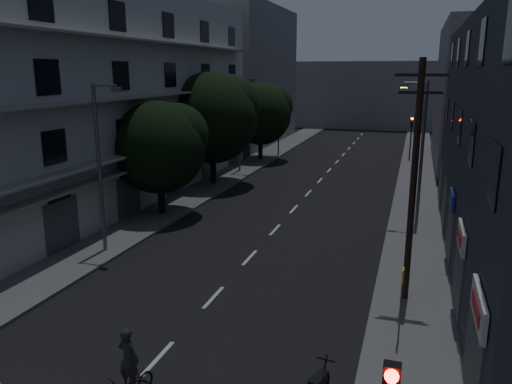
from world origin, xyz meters
The scene contains 19 objects.
ground centered at (0.00, 25.00, 0.00)m, with size 160.00×160.00×0.00m, color black.
sidewalk_left centered at (-7.50, 25.00, 0.07)m, with size 3.00×90.00×0.15m, color #565659.
sidewalk_right centered at (7.50, 25.00, 0.07)m, with size 3.00×90.00×0.15m, color #565659.
lane_markings centered at (0.00, 31.25, 0.01)m, with size 0.15×60.50×0.01m.
building_left centered at (-11.98, 18.00, 6.99)m, with size 7.00×36.00×14.00m.
building_far_left centered at (-12.00, 48.00, 8.00)m, with size 6.00×20.00×16.00m, color slate.
building_far_right centered at (12.00, 42.00, 6.50)m, with size 6.00×20.00×13.00m, color slate.
building_far_end centered at (0.00, 70.00, 5.00)m, with size 24.00×8.00×10.00m, color slate.
tree_near centered at (-7.37, 16.23, 4.42)m, with size 5.54×5.54×6.83m.
tree_mid centered at (-7.57, 25.03, 5.46)m, with size 6.90×6.90×8.49m.
tree_far centered at (-7.33, 36.55, 4.78)m, with size 5.98×5.98×7.39m.
traffic_signal_far_right centered at (6.72, 40.97, 3.10)m, with size 0.28×0.37×4.10m.
traffic_signal_far_left centered at (-6.27, 39.10, 3.10)m, with size 0.28×0.37×4.10m.
street_lamp_left_near centered at (-6.86, 9.53, 4.60)m, with size 1.51×0.25×8.00m.
street_lamp_right centered at (7.42, 18.61, 4.60)m, with size 1.51×0.25×8.00m.
street_lamp_left_far centered at (-7.24, 30.26, 4.60)m, with size 1.51×0.25×8.00m.
utility_pole centered at (7.18, 8.46, 4.87)m, with size 1.80×0.24×9.00m.
bus_stop_sign centered at (7.07, 5.04, 1.89)m, with size 0.06×0.35×2.52m.
cyclist centered at (0.36, -0.12, 0.75)m, with size 0.96×1.84×2.22m.
Camera 1 is at (7.12, -10.23, 8.71)m, focal length 35.00 mm.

